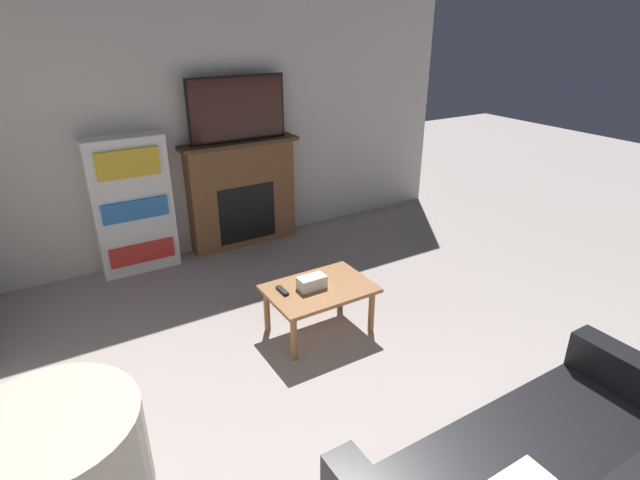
{
  "coord_description": "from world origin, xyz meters",
  "views": [
    {
      "loc": [
        -1.79,
        -0.24,
        2.36
      ],
      "look_at": [
        0.06,
        2.8,
        0.76
      ],
      "focal_mm": 28.0,
      "sensor_mm": 36.0,
      "label": 1
    }
  ],
  "objects_px": {
    "fireplace": "(242,194)",
    "tv": "(237,109)",
    "coffee_table": "(319,293)",
    "bookshelf": "(132,206)"
  },
  "relations": [
    {
      "from": "fireplace",
      "to": "bookshelf",
      "type": "distance_m",
      "value": 1.16
    },
    {
      "from": "fireplace",
      "to": "tv",
      "type": "bearing_deg",
      "value": -90.0
    },
    {
      "from": "bookshelf",
      "to": "tv",
      "type": "bearing_deg",
      "value": 0.18
    },
    {
      "from": "tv",
      "to": "coffee_table",
      "type": "bearing_deg",
      "value": -95.54
    },
    {
      "from": "fireplace",
      "to": "coffee_table",
      "type": "bearing_deg",
      "value": -95.49
    },
    {
      "from": "fireplace",
      "to": "tv",
      "type": "xyz_separation_m",
      "value": [
        0.0,
        -0.02,
        0.91
      ]
    },
    {
      "from": "fireplace",
      "to": "coffee_table",
      "type": "height_order",
      "value": "fireplace"
    },
    {
      "from": "coffee_table",
      "to": "bookshelf",
      "type": "relative_size",
      "value": 0.62
    },
    {
      "from": "fireplace",
      "to": "tv",
      "type": "height_order",
      "value": "tv"
    },
    {
      "from": "fireplace",
      "to": "bookshelf",
      "type": "height_order",
      "value": "bookshelf"
    }
  ]
}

